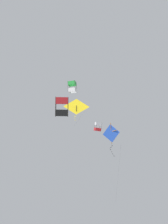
# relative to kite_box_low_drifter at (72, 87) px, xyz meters

# --- Properties ---
(kite_box_low_drifter) EXTENTS (1.52, 1.64, 1.68)m
(kite_box_low_drifter) POSITION_rel_kite_box_low_drifter_xyz_m (0.00, 0.00, 0.00)
(kite_box_low_drifter) COLOR green
(kite_box_near_right) EXTENTS (0.81, 1.24, 1.42)m
(kite_box_near_right) POSITION_rel_kite_box_low_drifter_xyz_m (-4.38, -2.21, -3.90)
(kite_box_near_right) COLOR white
(kite_diamond_far_centre) EXTENTS (2.16, 1.69, 9.97)m
(kite_diamond_far_centre) POSITION_rel_kite_box_low_drifter_xyz_m (-5.10, 0.29, -5.90)
(kite_diamond_far_centre) COLOR blue
(kite_delta_near_left) EXTENTS (2.67, 1.50, 4.48)m
(kite_delta_near_left) POSITION_rel_kite_box_low_drifter_xyz_m (-2.57, -5.80, 0.64)
(kite_delta_near_left) COLOR yellow
(kite_box_upper_right) EXTENTS (2.18, 2.77, 2.75)m
(kite_box_upper_right) POSITION_rel_kite_box_low_drifter_xyz_m (1.73, 1.50, -4.06)
(kite_box_upper_right) COLOR red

